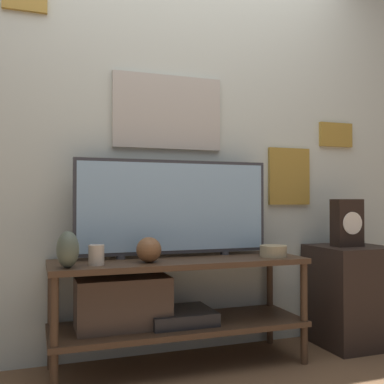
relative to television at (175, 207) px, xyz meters
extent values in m
cube|color=beige|center=(0.00, 0.18, 0.48)|extent=(6.40, 0.06, 2.70)
cube|color=#B2ADA3|center=(0.00, 0.13, 0.57)|extent=(0.67, 0.02, 0.45)
cube|color=#B2BCC6|center=(0.00, 0.13, 0.57)|extent=(0.64, 0.01, 0.41)
cube|color=olive|center=(1.20, 0.13, 0.49)|extent=(0.26, 0.02, 0.16)
cube|color=#2D2D33|center=(1.20, 0.13, 0.49)|extent=(0.22, 0.01, 0.13)
cube|color=olive|center=(0.83, 0.13, 0.20)|extent=(0.30, 0.02, 0.37)
cube|color=beige|center=(0.83, 0.13, 0.20)|extent=(0.27, 0.01, 0.34)
cube|color=#422D1E|center=(0.00, -0.10, -0.30)|extent=(1.39, 0.45, 0.03)
cube|color=#422D1E|center=(0.00, -0.10, -0.65)|extent=(1.39, 0.45, 0.03)
cylinder|color=#422D1E|center=(-0.67, -0.29, -0.58)|extent=(0.04, 0.04, 0.59)
cylinder|color=#422D1E|center=(0.66, -0.29, -0.58)|extent=(0.04, 0.04, 0.59)
cylinder|color=#422D1E|center=(-0.67, 0.10, -0.58)|extent=(0.04, 0.04, 0.59)
cylinder|color=#422D1E|center=(0.66, 0.10, -0.58)|extent=(0.04, 0.04, 0.59)
cube|color=black|center=(0.00, -0.10, -0.60)|extent=(0.36, 0.31, 0.07)
cube|color=#47382D|center=(-0.32, -0.10, -0.50)|extent=(0.49, 0.25, 0.27)
cylinder|color=#333338|center=(-0.31, 0.00, -0.28)|extent=(0.05, 0.05, 0.02)
cylinder|color=#333338|center=(0.31, 0.00, -0.28)|extent=(0.05, 0.05, 0.02)
cube|color=#333338|center=(0.00, 0.00, 0.00)|extent=(1.13, 0.04, 0.53)
cube|color=#8CB2D1|center=(0.00, -0.01, 0.00)|extent=(1.09, 0.01, 0.50)
sphere|color=brown|center=(-0.20, -0.18, -0.22)|extent=(0.13, 0.13, 0.13)
cylinder|color=tan|center=(0.53, -0.18, -0.25)|extent=(0.15, 0.15, 0.07)
ellipsoid|color=#4C5647|center=(-0.61, -0.23, -0.20)|extent=(0.11, 0.12, 0.18)
cylinder|color=#C1B29E|center=(-0.47, -0.19, -0.23)|extent=(0.08, 0.08, 0.10)
cube|color=black|center=(1.14, -0.09, -0.56)|extent=(0.45, 0.44, 0.62)
cube|color=black|center=(1.10, -0.10, -0.10)|extent=(0.19, 0.10, 0.30)
cylinder|color=white|center=(1.10, -0.16, -0.10)|extent=(0.14, 0.01, 0.14)
camera|label=1|loc=(-0.76, -2.46, 0.04)|focal=42.00mm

